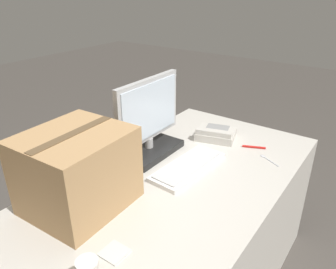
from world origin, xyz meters
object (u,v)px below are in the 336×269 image
(keyboard, at_px, (189,167))
(desk_phone, at_px, (216,134))
(spoon, at_px, (267,158))
(pen_marker, at_px, (254,147))
(monitor, at_px, (149,125))
(sticky_note_pad, at_px, (114,252))
(cardboard_box, at_px, (77,171))

(keyboard, bearing_deg, desk_phone, 11.81)
(spoon, bearing_deg, pen_marker, -7.64)
(monitor, xyz_separation_m, spoon, (0.31, -0.55, -0.16))
(pen_marker, bearing_deg, keyboard, -137.01)
(pen_marker, distance_m, sticky_note_pad, 1.03)
(keyboard, bearing_deg, pen_marker, -20.32)
(monitor, distance_m, spoon, 0.65)
(cardboard_box, bearing_deg, monitor, 5.24)
(desk_phone, bearing_deg, keyboard, 172.76)
(monitor, distance_m, sticky_note_pad, 0.75)
(desk_phone, bearing_deg, spoon, -116.30)
(desk_phone, bearing_deg, monitor, 135.14)
(desk_phone, relative_size, cardboard_box, 0.63)
(cardboard_box, bearing_deg, spoon, -31.17)
(keyboard, distance_m, desk_phone, 0.40)
(spoon, xyz_separation_m, cardboard_box, (-0.83, 0.50, 0.16))
(sticky_note_pad, bearing_deg, monitor, 28.94)
(keyboard, xyz_separation_m, sticky_note_pad, (-0.62, -0.09, -0.01))
(pen_marker, bearing_deg, sticky_note_pad, -118.18)
(monitor, bearing_deg, keyboard, -94.42)
(spoon, bearing_deg, monitor, 58.65)
(monitor, height_order, spoon, monitor)
(keyboard, bearing_deg, cardboard_box, 159.94)
(desk_phone, xyz_separation_m, spoon, (-0.06, -0.34, -0.03))
(monitor, distance_m, desk_phone, 0.45)
(spoon, bearing_deg, cardboard_box, 88.24)
(cardboard_box, bearing_deg, pen_marker, -23.67)
(keyboard, bearing_deg, spoon, -37.28)
(keyboard, distance_m, pen_marker, 0.44)
(cardboard_box, height_order, sticky_note_pad, cardboard_box)
(cardboard_box, distance_m, sticky_note_pad, 0.37)
(spoon, bearing_deg, keyboard, 78.63)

